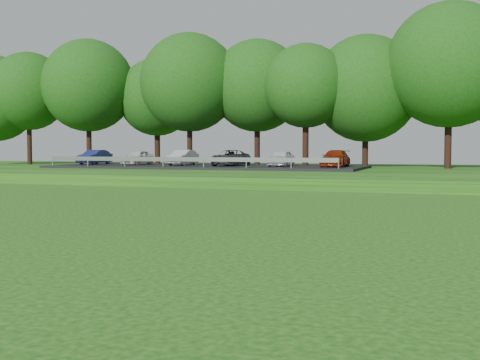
% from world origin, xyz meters
% --- Properties ---
extents(parking_lot, '(24.00, 9.00, 1.38)m').
position_xyz_m(parking_lot, '(-23.55, 32.82, 1.06)').
color(parking_lot, black).
rests_on(parking_lot, berm).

